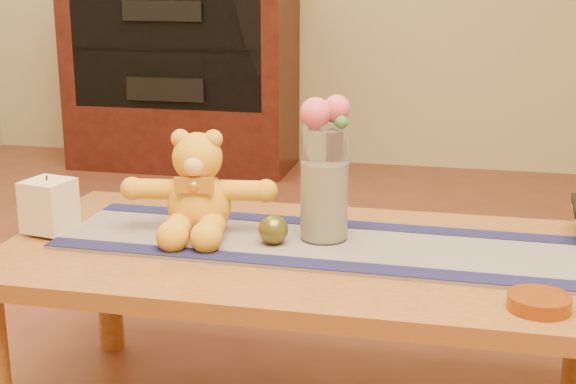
% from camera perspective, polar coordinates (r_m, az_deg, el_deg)
% --- Properties ---
extents(coffee_table_top, '(1.40, 0.70, 0.04)m').
position_cam_1_polar(coffee_table_top, '(1.85, 1.52, -4.58)').
color(coffee_table_top, brown).
rests_on(coffee_table_top, floor).
extents(table_leg_bl, '(0.07, 0.07, 0.41)m').
position_cam_1_polar(table_leg_bl, '(2.38, -12.49, -6.08)').
color(table_leg_bl, brown).
rests_on(table_leg_bl, floor).
extents(persian_runner, '(1.21, 0.37, 0.01)m').
position_cam_1_polar(persian_runner, '(1.86, 2.25, -3.64)').
color(persian_runner, '#1A1947').
rests_on(persian_runner, coffee_table_top).
extents(runner_border_near, '(1.20, 0.08, 0.00)m').
position_cam_1_polar(runner_border_near, '(1.73, 1.28, -5.01)').
color(runner_border_near, '#151641').
rests_on(runner_border_near, persian_runner).
extents(runner_border_far, '(1.20, 0.08, 0.00)m').
position_cam_1_polar(runner_border_far, '(2.00, 3.09, -2.19)').
color(runner_border_far, '#151641').
rests_on(runner_border_far, persian_runner).
extents(teddy_bear, '(0.38, 0.33, 0.23)m').
position_cam_1_polar(teddy_bear, '(1.91, -6.30, 0.55)').
color(teddy_bear, orange).
rests_on(teddy_bear, persian_runner).
extents(pillar_candle, '(0.12, 0.12, 0.12)m').
position_cam_1_polar(pillar_candle, '(2.01, -16.44, -0.90)').
color(pillar_candle, beige).
rests_on(pillar_candle, persian_runner).
extents(candle_wick, '(0.00, 0.00, 0.01)m').
position_cam_1_polar(candle_wick, '(1.99, -16.58, 0.96)').
color(candle_wick, black).
rests_on(candle_wick, pillar_candle).
extents(glass_vase, '(0.11, 0.11, 0.26)m').
position_cam_1_polar(glass_vase, '(1.85, 2.57, 0.55)').
color(glass_vase, silver).
rests_on(glass_vase, persian_runner).
extents(potpourri_fill, '(0.09, 0.09, 0.18)m').
position_cam_1_polar(potpourri_fill, '(1.86, 2.55, -0.62)').
color(potpourri_fill, beige).
rests_on(potpourri_fill, glass_vase).
extents(rose_left, '(0.07, 0.07, 0.07)m').
position_cam_1_polar(rose_left, '(1.81, 1.95, 5.57)').
color(rose_left, '#E04F63').
rests_on(rose_left, glass_vase).
extents(rose_right, '(0.06, 0.06, 0.06)m').
position_cam_1_polar(rose_right, '(1.81, 3.44, 5.90)').
color(rose_right, '#E04F63').
rests_on(rose_right, glass_vase).
extents(blue_flower_back, '(0.04, 0.04, 0.04)m').
position_cam_1_polar(blue_flower_back, '(1.85, 3.13, 5.55)').
color(blue_flower_back, '#5155B0').
rests_on(blue_flower_back, glass_vase).
extents(blue_flower_side, '(0.04, 0.04, 0.04)m').
position_cam_1_polar(blue_flower_side, '(1.84, 1.81, 5.28)').
color(blue_flower_side, '#5155B0').
rests_on(blue_flower_side, glass_vase).
extents(leaf_sprig, '(0.03, 0.03, 0.03)m').
position_cam_1_polar(leaf_sprig, '(1.79, 3.78, 4.90)').
color(leaf_sprig, '#33662D').
rests_on(leaf_sprig, glass_vase).
extents(bronze_ball, '(0.09, 0.09, 0.07)m').
position_cam_1_polar(bronze_ball, '(1.84, -1.03, -2.65)').
color(bronze_ball, brown).
rests_on(bronze_ball, persian_runner).
extents(amber_dish, '(0.13, 0.13, 0.03)m').
position_cam_1_polar(amber_dish, '(1.59, 17.22, -7.42)').
color(amber_dish, '#BF5914').
rests_on(amber_dish, coffee_table_top).
extents(media_cabinet, '(1.20, 0.50, 1.10)m').
position_cam_1_polar(media_cabinet, '(4.49, -7.47, 8.72)').
color(media_cabinet, black).
rests_on(media_cabinet, floor).
extents(cabinet_cavity, '(1.02, 0.03, 0.61)m').
position_cam_1_polar(cabinet_cavity, '(4.26, -8.61, 9.82)').
color(cabinet_cavity, black).
rests_on(cabinet_cavity, media_cabinet).
extents(cabinet_shelf, '(1.02, 0.20, 0.02)m').
position_cam_1_polar(cabinet_shelf, '(4.33, -8.20, 9.93)').
color(cabinet_shelf, black).
rests_on(cabinet_shelf, media_cabinet).
extents(stereo_upper, '(0.42, 0.28, 0.10)m').
position_cam_1_polar(stereo_upper, '(4.34, -8.21, 12.56)').
color(stereo_upper, black).
rests_on(stereo_upper, media_cabinet).
extents(stereo_lower, '(0.42, 0.28, 0.12)m').
position_cam_1_polar(stereo_lower, '(4.38, -8.01, 7.38)').
color(stereo_lower, black).
rests_on(stereo_lower, media_cabinet).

